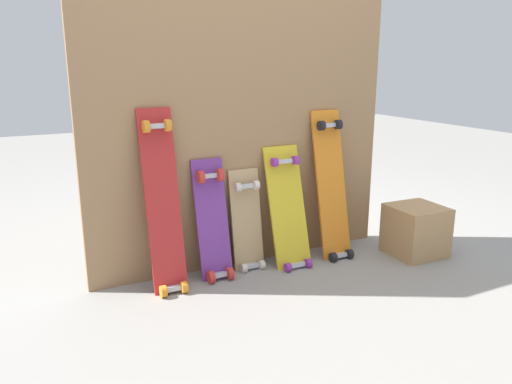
# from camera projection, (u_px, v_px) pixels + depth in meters

# --- Properties ---
(ground_plane) EXTENTS (12.00, 12.00, 0.00)m
(ground_plane) POSITION_uv_depth(u_px,v_px,m) (250.00, 264.00, 2.86)
(ground_plane) COLOR gray
(plywood_wall_panel) EXTENTS (1.76, 0.04, 1.89)m
(plywood_wall_panel) POSITION_uv_depth(u_px,v_px,m) (244.00, 95.00, 2.67)
(plywood_wall_panel) COLOR #99724C
(plywood_wall_panel) RESTS_ON ground
(skateboard_red) EXTENTS (0.17, 0.25, 0.97)m
(skateboard_red) POSITION_uv_depth(u_px,v_px,m) (163.00, 208.00, 2.48)
(skateboard_red) COLOR #B22626
(skateboard_red) RESTS_ON ground
(skateboard_purple) EXTENTS (0.17, 0.21, 0.69)m
(skateboard_purple) POSITION_uv_depth(u_px,v_px,m) (213.00, 225.00, 2.64)
(skateboard_purple) COLOR #6B338C
(skateboard_purple) RESTS_ON ground
(skateboard_natural) EXTENTS (0.18, 0.16, 0.62)m
(skateboard_natural) POSITION_uv_depth(u_px,v_px,m) (247.00, 226.00, 2.77)
(skateboard_natural) COLOR tan
(skateboard_natural) RESTS_ON ground
(skateboard_yellow) EXTENTS (0.22, 0.26, 0.74)m
(skateboard_yellow) POSITION_uv_depth(u_px,v_px,m) (288.00, 213.00, 2.81)
(skateboard_yellow) COLOR gold
(skateboard_yellow) RESTS_ON ground
(skateboard_orange) EXTENTS (0.19, 0.26, 0.92)m
(skateboard_orange) POSITION_uv_depth(u_px,v_px,m) (332.00, 191.00, 2.92)
(skateboard_orange) COLOR orange
(skateboard_orange) RESTS_ON ground
(wooden_crate) EXTENTS (0.31, 0.31, 0.30)m
(wooden_crate) POSITION_uv_depth(u_px,v_px,m) (416.00, 230.00, 2.98)
(wooden_crate) COLOR tan
(wooden_crate) RESTS_ON ground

